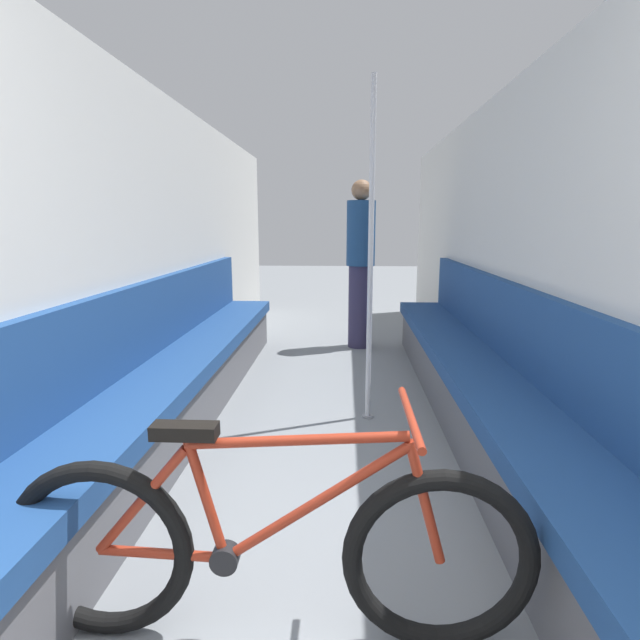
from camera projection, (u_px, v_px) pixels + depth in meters
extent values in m
cube|color=silver|center=(137.00, 254.00, 3.27)|extent=(0.10, 8.74, 2.25)
cube|color=silver|center=(525.00, 256.00, 3.15)|extent=(0.10, 8.74, 2.25)
cube|color=#5B5B60|center=(184.00, 395.00, 3.37)|extent=(0.41, 4.57, 0.37)
cube|color=navy|center=(182.00, 362.00, 3.32)|extent=(0.48, 4.57, 0.10)
cube|color=navy|center=(149.00, 318.00, 3.27)|extent=(0.07, 4.57, 0.49)
cube|color=#5B5B60|center=(473.00, 400.00, 3.27)|extent=(0.41, 4.57, 0.37)
cube|color=navy|center=(475.00, 366.00, 3.22)|extent=(0.48, 4.57, 0.10)
cube|color=navy|center=(511.00, 322.00, 3.16)|extent=(0.07, 4.57, 0.49)
torus|color=black|center=(100.00, 549.00, 1.60)|extent=(0.61, 0.06, 0.61)
torus|color=black|center=(440.00, 561.00, 1.55)|extent=(0.61, 0.06, 0.61)
cylinder|color=#9E2D19|center=(162.00, 554.00, 1.59)|extent=(0.41, 0.03, 0.05)
cylinder|color=#9E2D19|center=(142.00, 500.00, 1.56)|extent=(0.32, 0.03, 0.38)
cylinder|color=#9E2D19|center=(205.00, 496.00, 1.54)|extent=(0.14, 0.03, 0.44)
cylinder|color=#9E2D19|center=(314.00, 504.00, 1.53)|extent=(0.59, 0.03, 0.42)
cylinder|color=#9E2D19|center=(296.00, 440.00, 1.49)|extent=(0.68, 0.03, 0.07)
cylinder|color=#9E2D19|center=(425.00, 502.00, 1.51)|extent=(0.14, 0.03, 0.40)
cylinder|color=black|center=(225.00, 558.00, 1.58)|extent=(0.09, 0.06, 0.09)
cube|color=black|center=(185.00, 431.00, 1.50)|extent=(0.20, 0.07, 0.04)
cylinder|color=#9E2D19|center=(410.00, 416.00, 1.46)|extent=(0.02, 0.46, 0.02)
cylinder|color=gray|center=(367.00, 416.00, 3.48)|extent=(0.08, 0.08, 0.01)
cylinder|color=silver|center=(371.00, 256.00, 3.26)|extent=(0.04, 0.04, 2.23)
cylinder|color=#332D4C|center=(360.00, 307.00, 5.36)|extent=(0.25, 0.25, 0.88)
cylinder|color=navy|center=(361.00, 233.00, 5.21)|extent=(0.30, 0.30, 0.67)
sphere|color=#936B4C|center=(362.00, 190.00, 5.13)|extent=(0.21, 0.21, 0.21)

